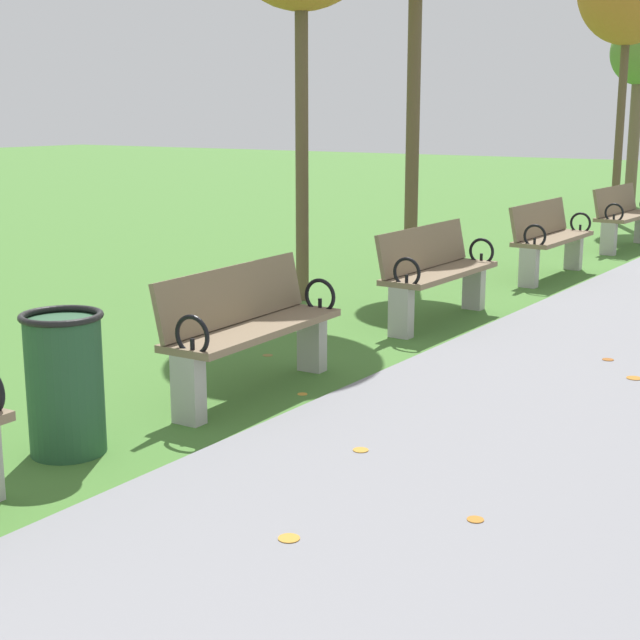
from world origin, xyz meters
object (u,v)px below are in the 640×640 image
at_px(park_bench_4, 436,271).
at_px(park_bench_5, 549,237).
at_px(tree_4, 639,59).
at_px(park_bench_3, 249,327).
at_px(trash_bin, 65,383).
at_px(park_bench_6, 624,215).

relative_size(park_bench_4, park_bench_5, 1.00).
relative_size(park_bench_5, tree_4, 0.42).
xyz_separation_m(park_bench_3, park_bench_5, (-0.00, 5.77, 0.00)).
bearing_deg(trash_bin, park_bench_6, 89.18).
height_order(park_bench_3, trash_bin, park_bench_3).
relative_size(park_bench_3, park_bench_4, 1.01).
distance_m(park_bench_3, tree_4, 15.37).
bearing_deg(tree_4, park_bench_6, -74.53).
xyz_separation_m(park_bench_3, park_bench_4, (-0.00, 2.83, 0.00)).
bearing_deg(park_bench_5, trash_bin, -91.16).
height_order(park_bench_4, park_bench_5, same).
xyz_separation_m(park_bench_4, tree_4, (-1.75, 12.23, 2.50)).
height_order(park_bench_6, tree_4, tree_4).
xyz_separation_m(park_bench_4, park_bench_5, (-0.00, 2.94, 0.00)).
relative_size(park_bench_3, trash_bin, 1.93).
relative_size(park_bench_3, park_bench_6, 1.00).
xyz_separation_m(park_bench_6, trash_bin, (-0.15, -10.26, -0.06)).
bearing_deg(tree_4, park_bench_5, -79.32).
relative_size(park_bench_3, tree_4, 0.43).
relative_size(tree_4, trash_bin, 4.49).
distance_m(tree_4, trash_bin, 16.87).
distance_m(park_bench_6, trash_bin, 10.26).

